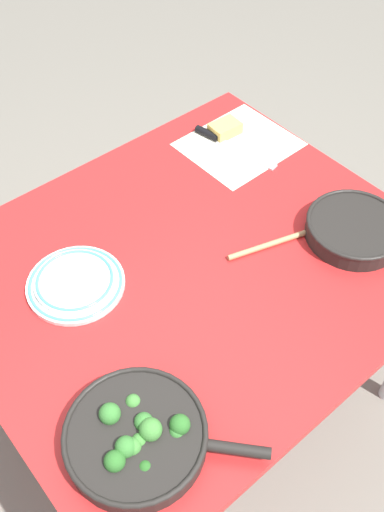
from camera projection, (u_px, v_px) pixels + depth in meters
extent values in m
plane|color=slate|center=(192.00, 395.00, 2.03)|extent=(14.00, 14.00, 0.00)
cube|color=red|center=(192.00, 265.00, 1.48)|extent=(1.18, 1.01, 0.03)
cylinder|color=#BCBCC1|center=(223.00, 191.00, 2.21)|extent=(0.05, 0.05, 0.71)
cylinder|color=black|center=(136.00, 437.00, 1.14)|extent=(0.29, 0.29, 0.04)
torus|color=black|center=(135.00, 432.00, 1.12)|extent=(0.29, 0.29, 0.01)
cylinder|color=black|center=(239.00, 449.00, 1.11)|extent=(0.10, 0.11, 0.02)
cylinder|color=#205218|center=(182.00, 431.00, 1.15)|extent=(0.01, 0.01, 0.02)
sphere|color=#286023|center=(182.00, 426.00, 1.14)|extent=(0.03, 0.03, 0.03)
cylinder|color=#205218|center=(146.00, 471.00, 1.10)|extent=(0.01, 0.01, 0.02)
sphere|color=#286023|center=(145.00, 467.00, 1.09)|extent=(0.03, 0.03, 0.03)
cylinder|color=#2C6823|center=(177.00, 436.00, 1.15)|extent=(0.01, 0.01, 0.02)
sphere|color=#387A33|center=(177.00, 432.00, 1.13)|extent=(0.03, 0.03, 0.03)
cylinder|color=#2C6823|center=(127.00, 452.00, 1.12)|extent=(0.02, 0.02, 0.02)
sphere|color=#387A33|center=(126.00, 447.00, 1.10)|extent=(0.04, 0.04, 0.04)
cylinder|color=#357027|center=(151.00, 436.00, 1.14)|extent=(0.02, 0.02, 0.03)
sphere|color=#428438|center=(151.00, 429.00, 1.12)|extent=(0.05, 0.05, 0.05)
cylinder|color=#2C6823|center=(111.00, 420.00, 1.16)|extent=(0.02, 0.02, 0.02)
sphere|color=#387A33|center=(110.00, 414.00, 1.14)|extent=(0.04, 0.04, 0.04)
cylinder|color=#357027|center=(133.00, 451.00, 1.12)|extent=(0.01, 0.01, 0.02)
sphere|color=#428438|center=(132.00, 447.00, 1.11)|extent=(0.04, 0.04, 0.04)
cylinder|color=#357027|center=(140.00, 445.00, 1.13)|extent=(0.01, 0.01, 0.02)
sphere|color=#428438|center=(139.00, 441.00, 1.12)|extent=(0.03, 0.03, 0.03)
cylinder|color=#245B1C|center=(116.00, 466.00, 1.10)|extent=(0.01, 0.01, 0.02)
sphere|color=#2D6B28|center=(115.00, 461.00, 1.08)|extent=(0.04, 0.04, 0.04)
cylinder|color=#357027|center=(134.00, 406.00, 1.19)|extent=(0.01, 0.01, 0.02)
sphere|color=#428438|center=(133.00, 402.00, 1.17)|extent=(0.03, 0.03, 0.03)
cylinder|color=#2C6823|center=(144.00, 427.00, 1.16)|extent=(0.01, 0.01, 0.02)
sphere|color=#387A33|center=(144.00, 422.00, 1.14)|extent=(0.04, 0.04, 0.04)
cylinder|color=#245B1C|center=(180.00, 430.00, 1.15)|extent=(0.01, 0.01, 0.02)
sphere|color=#2D6B28|center=(180.00, 425.00, 1.13)|extent=(0.04, 0.04, 0.04)
cube|color=#AD7F4C|center=(140.00, 435.00, 1.14)|extent=(0.04, 0.04, 0.03)
cube|color=#AD7F4C|center=(125.00, 419.00, 1.16)|extent=(0.04, 0.05, 0.03)
cube|color=olive|center=(152.00, 435.00, 1.14)|extent=(0.04, 0.04, 0.03)
cylinder|color=black|center=(354.00, 230.00, 1.51)|extent=(0.25, 0.25, 0.05)
torus|color=black|center=(356.00, 224.00, 1.49)|extent=(0.26, 0.26, 0.01)
cylinder|color=#EAD170|center=(353.00, 231.00, 1.51)|extent=(0.21, 0.21, 0.02)
cylinder|color=tan|center=(279.00, 241.00, 1.51)|extent=(0.29, 0.10, 0.02)
ellipsoid|color=tan|center=(334.00, 223.00, 1.55)|extent=(0.07, 0.06, 0.02)
cube|color=silver|center=(239.00, 144.00, 1.78)|extent=(0.33, 0.29, 0.00)
cube|color=silver|center=(246.00, 154.00, 1.75)|extent=(0.07, 0.21, 0.01)
cylinder|color=black|center=(207.00, 133.00, 1.80)|extent=(0.04, 0.09, 0.02)
cube|color=#E0C15B|center=(225.00, 129.00, 1.80)|extent=(0.10, 0.07, 0.04)
cylinder|color=white|center=(76.00, 284.00, 1.41)|extent=(0.24, 0.24, 0.01)
torus|color=#4C9EB7|center=(75.00, 283.00, 1.41)|extent=(0.23, 0.23, 0.01)
cylinder|color=white|center=(75.00, 281.00, 1.40)|extent=(0.20, 0.20, 0.01)
torus|color=#4C9EB7|center=(75.00, 280.00, 1.40)|extent=(0.19, 0.19, 0.01)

